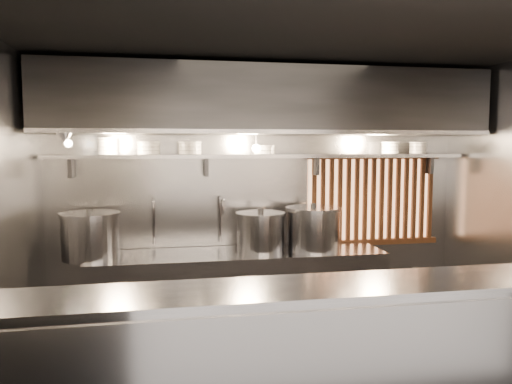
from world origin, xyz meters
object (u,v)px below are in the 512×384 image
object	(u,v)px
pendant_bulb	(256,148)
heat_lamp	(65,137)
stock_pot_left	(90,235)
stock_pot_mid	(261,232)
stock_pot_right	(313,228)

from	to	relation	value
pendant_bulb	heat_lamp	bearing A→B (deg)	-169.00
pendant_bulb	stock_pot_left	world-z (taller)	pendant_bulb
pendant_bulb	stock_pot_mid	world-z (taller)	pendant_bulb
heat_lamp	stock_pot_mid	xyz separation A→B (m)	(1.83, 0.29, -0.96)
stock_pot_left	stock_pot_mid	distance (m)	1.69
pendant_bulb	stock_pot_mid	xyz separation A→B (m)	(0.04, -0.06, -0.86)
pendant_bulb	stock_pot_mid	distance (m)	0.86
stock_pot_mid	stock_pot_left	bearing A→B (deg)	-179.68
heat_lamp	pendant_bulb	world-z (taller)	heat_lamp
stock_pot_right	stock_pot_left	bearing A→B (deg)	179.86
heat_lamp	stock_pot_left	size ratio (longest dim) A/B	0.57
heat_lamp	pendant_bulb	bearing A→B (deg)	11.00
heat_lamp	pendant_bulb	xyz separation A→B (m)	(1.80, 0.35, -0.11)
pendant_bulb	stock_pot_right	xyz separation A→B (m)	(0.60, -0.07, -0.84)
stock_pot_mid	stock_pot_right	world-z (taller)	stock_pot_right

